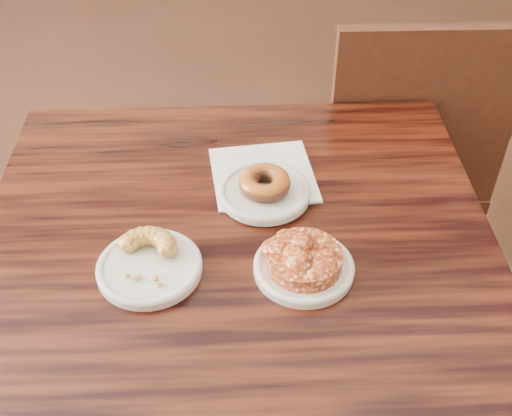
{
  "coord_description": "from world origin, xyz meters",
  "views": [
    {
      "loc": [
        0.13,
        -0.85,
        1.45
      ],
      "look_at": [
        0.12,
        -0.13,
        0.8
      ],
      "focal_mm": 45.0,
      "sensor_mm": 36.0,
      "label": 1
    }
  ],
  "objects_px": {
    "cafe_table": "(241,387)",
    "apple_fritter": "(305,256)",
    "chair_far": "(390,160)",
    "glazed_donut": "(265,183)",
    "cruller_fragment": "(148,258)"
  },
  "relations": [
    {
      "from": "apple_fritter",
      "to": "cruller_fragment",
      "type": "height_order",
      "value": "apple_fritter"
    },
    {
      "from": "glazed_donut",
      "to": "apple_fritter",
      "type": "bearing_deg",
      "value": -70.59
    },
    {
      "from": "cafe_table",
      "to": "apple_fritter",
      "type": "bearing_deg",
      "value": -26.16
    },
    {
      "from": "glazed_donut",
      "to": "cruller_fragment",
      "type": "height_order",
      "value": "glazed_donut"
    },
    {
      "from": "cafe_table",
      "to": "apple_fritter",
      "type": "relative_size",
      "value": 5.31
    },
    {
      "from": "cafe_table",
      "to": "glazed_donut",
      "type": "height_order",
      "value": "glazed_donut"
    },
    {
      "from": "cafe_table",
      "to": "chair_far",
      "type": "bearing_deg",
      "value": 56.51
    },
    {
      "from": "cafe_table",
      "to": "chair_far",
      "type": "xyz_separation_m",
      "value": [
        0.37,
        0.62,
        0.08
      ]
    },
    {
      "from": "apple_fritter",
      "to": "chair_far",
      "type": "bearing_deg",
      "value": 68.25
    },
    {
      "from": "chair_far",
      "to": "glazed_donut",
      "type": "height_order",
      "value": "chair_far"
    },
    {
      "from": "apple_fritter",
      "to": "cruller_fragment",
      "type": "distance_m",
      "value": 0.23
    },
    {
      "from": "chair_far",
      "to": "cruller_fragment",
      "type": "bearing_deg",
      "value": 50.93
    },
    {
      "from": "cafe_table",
      "to": "apple_fritter",
      "type": "distance_m",
      "value": 0.42
    },
    {
      "from": "cafe_table",
      "to": "chair_far",
      "type": "distance_m",
      "value": 0.73
    },
    {
      "from": "chair_far",
      "to": "glazed_donut",
      "type": "xyz_separation_m",
      "value": [
        -0.32,
        -0.5,
        0.33
      ]
    }
  ]
}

